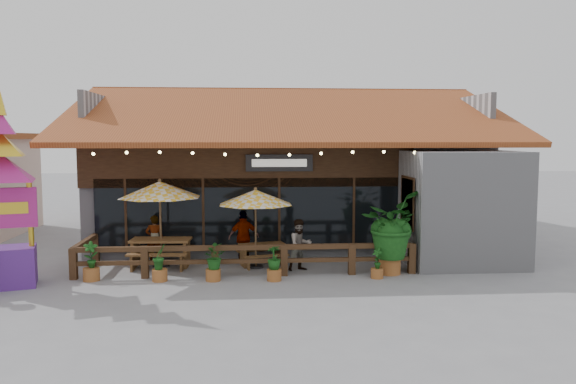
{
  "coord_description": "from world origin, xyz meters",
  "views": [
    {
      "loc": [
        -1.58,
        -16.56,
        3.99
      ],
      "look_at": [
        -0.24,
        1.5,
        2.27
      ],
      "focal_mm": 35.0,
      "sensor_mm": 36.0,
      "label": 1
    }
  ],
  "objects": [
    {
      "name": "umbrella_right",
      "position": [
        -1.3,
        0.59,
        2.19
      ],
      "size": [
        3.06,
        3.06,
        2.51
      ],
      "color": "brown",
      "rests_on": "ground"
    },
    {
      "name": "patio_railing",
      "position": [
        -2.25,
        -0.27,
        0.61
      ],
      "size": [
        10.0,
        2.6,
        0.92
      ],
      "color": "#4C321B",
      "rests_on": "ground"
    },
    {
      "name": "planter_c",
      "position": [
        -2.53,
        -0.95,
        0.58
      ],
      "size": [
        0.81,
        0.83,
        1.03
      ],
      "color": "#955728",
      "rests_on": "ground"
    },
    {
      "name": "planter_a",
      "position": [
        -5.96,
        -0.68,
        0.47
      ],
      "size": [
        0.46,
        0.46,
        1.12
      ],
      "color": "#955728",
      "rests_on": "ground"
    },
    {
      "name": "planter_e",
      "position": [
        2.14,
        -1.0,
        0.37
      ],
      "size": [
        0.36,
        0.37,
        0.87
      ],
      "color": "#955728",
      "rests_on": "ground"
    },
    {
      "name": "umbrella_left",
      "position": [
        -4.26,
        0.99,
        2.41
      ],
      "size": [
        3.41,
        3.41,
        2.76
      ],
      "color": "brown",
      "rests_on": "ground"
    },
    {
      "name": "planter_d",
      "position": [
        -0.82,
        -1.06,
        0.48
      ],
      "size": [
        0.47,
        0.47,
        1.0
      ],
      "color": "#955728",
      "rests_on": "ground"
    },
    {
      "name": "picnic_table_right",
      "position": [
        -1.09,
        0.9,
        0.46
      ],
      "size": [
        1.67,
        1.53,
        0.69
      ],
      "color": "brown",
      "rests_on": "ground"
    },
    {
      "name": "diner_a",
      "position": [
        -4.54,
        1.5,
        0.78
      ],
      "size": [
        0.6,
        0.42,
        1.55
      ],
      "primitive_type": "imported",
      "rotation": [
        0.0,
        0.0,
        3.23
      ],
      "color": "#3D2613",
      "rests_on": "ground"
    },
    {
      "name": "ground",
      "position": [
        0.0,
        0.0,
        0.0
      ],
      "size": [
        100.0,
        100.0,
        0.0
      ],
      "primitive_type": "plane",
      "color": "gray",
      "rests_on": "ground"
    },
    {
      "name": "picnic_table_left",
      "position": [
        -4.25,
        0.94,
        0.59
      ],
      "size": [
        1.92,
        1.69,
        0.88
      ],
      "color": "brown",
      "rests_on": "ground"
    },
    {
      "name": "diner_c",
      "position": [
        -1.68,
        1.28,
        0.84
      ],
      "size": [
        1.05,
        0.6,
        1.69
      ],
      "primitive_type": "imported",
      "rotation": [
        0.0,
        0.0,
        3.35
      ],
      "color": "#3D2613",
      "rests_on": "ground"
    },
    {
      "name": "diner_b",
      "position": [
        0.03,
        0.1,
        0.78
      ],
      "size": [
        0.93,
        0.84,
        1.57
      ],
      "primitive_type": "imported",
      "rotation": [
        0.0,
        0.0,
        0.4
      ],
      "color": "#3D2613",
      "rests_on": "ground"
    },
    {
      "name": "restaurant_building",
      "position": [
        0.26,
        6.61,
        2.21
      ],
      "size": [
        15.5,
        14.73,
        6.09
      ],
      "color": "#ABABB0",
      "rests_on": "ground"
    },
    {
      "name": "tropical_plant",
      "position": [
        2.63,
        -0.51,
        1.41
      ],
      "size": [
        2.18,
        2.29,
        2.46
      ],
      "color": "#955728",
      "rests_on": "ground"
    },
    {
      "name": "planter_b",
      "position": [
        -4.03,
        -0.88,
        0.47
      ],
      "size": [
        0.47,
        0.49,
        1.05
      ],
      "color": "#955728",
      "rests_on": "ground"
    },
    {
      "name": "thai_sign_tower",
      "position": [
        -8.04,
        -1.16,
        3.07
      ],
      "size": [
        2.67,
        2.67,
        5.81
      ],
      "color": "#552484",
      "rests_on": "ground"
    }
  ]
}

